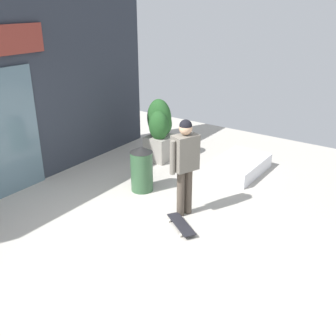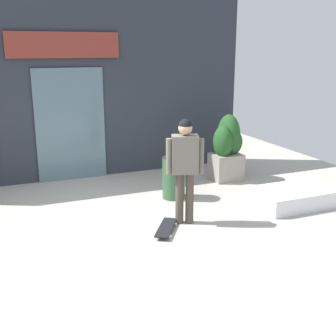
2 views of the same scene
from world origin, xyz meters
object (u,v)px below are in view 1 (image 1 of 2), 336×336
skateboarder (185,159)px  planter_box_left (160,129)px  trash_bin (142,169)px  skateboard (181,224)px

skateboarder → planter_box_left: 2.63m
trash_bin → skateboarder: bearing=-105.1°
skateboarder → planter_box_left: size_ratio=1.22×
skateboarder → planter_box_left: (1.84, 1.85, -0.32)m
trash_bin → planter_box_left: bearing=24.0°
planter_box_left → trash_bin: bearing=-156.0°
skateboard → skateboarder: bearing=150.4°
trash_bin → skateboard: bearing=-117.7°
skateboarder → trash_bin: 1.35m
skateboarder → skateboard: 1.07m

